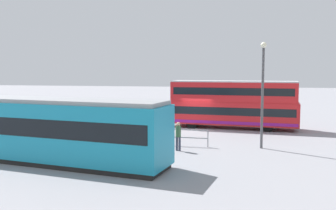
{
  "coord_description": "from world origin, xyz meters",
  "views": [
    {
      "loc": [
        -3.56,
        29.86,
        4.79
      ],
      "look_at": [
        1.42,
        4.66,
        2.4
      ],
      "focal_mm": 39.32,
      "sensor_mm": 36.0,
      "label": 1
    }
  ],
  "objects_px": {
    "pedestrian_crossing": "(178,134)",
    "info_sign": "(64,118)",
    "street_lamp": "(263,86)",
    "pedestrian_near_railing": "(121,122)",
    "double_decker_bus": "(233,104)",
    "tram_yellow": "(33,128)"
  },
  "relations": [
    {
      "from": "pedestrian_crossing",
      "to": "street_lamp",
      "type": "xyz_separation_m",
      "value": [
        -4.94,
        -1.73,
        2.83
      ]
    },
    {
      "from": "double_decker_bus",
      "to": "tram_yellow",
      "type": "height_order",
      "value": "double_decker_bus"
    },
    {
      "from": "double_decker_bus",
      "to": "tram_yellow",
      "type": "relative_size",
      "value": 0.7
    },
    {
      "from": "double_decker_bus",
      "to": "street_lamp",
      "type": "height_order",
      "value": "street_lamp"
    },
    {
      "from": "pedestrian_near_railing",
      "to": "pedestrian_crossing",
      "type": "distance_m",
      "value": 6.39
    },
    {
      "from": "pedestrian_crossing",
      "to": "street_lamp",
      "type": "bearing_deg",
      "value": -160.73
    },
    {
      "from": "double_decker_bus",
      "to": "pedestrian_near_railing",
      "type": "xyz_separation_m",
      "value": [
        7.93,
        5.53,
        -1.0
      ]
    },
    {
      "from": "info_sign",
      "to": "street_lamp",
      "type": "distance_m",
      "value": 13.61
    },
    {
      "from": "tram_yellow",
      "to": "pedestrian_crossing",
      "type": "height_order",
      "value": "tram_yellow"
    },
    {
      "from": "pedestrian_near_railing",
      "to": "tram_yellow",
      "type": "bearing_deg",
      "value": 73.57
    },
    {
      "from": "street_lamp",
      "to": "info_sign",
      "type": "bearing_deg",
      "value": -1.63
    },
    {
      "from": "info_sign",
      "to": "street_lamp",
      "type": "height_order",
      "value": "street_lamp"
    },
    {
      "from": "double_decker_bus",
      "to": "pedestrian_crossing",
      "type": "bearing_deg",
      "value": 72.62
    },
    {
      "from": "double_decker_bus",
      "to": "pedestrian_crossing",
      "type": "xyz_separation_m",
      "value": [
        3.0,
        9.6,
        -1.02
      ]
    },
    {
      "from": "pedestrian_crossing",
      "to": "street_lamp",
      "type": "relative_size",
      "value": 0.27
    },
    {
      "from": "double_decker_bus",
      "to": "pedestrian_near_railing",
      "type": "distance_m",
      "value": 9.72
    },
    {
      "from": "pedestrian_near_railing",
      "to": "pedestrian_crossing",
      "type": "xyz_separation_m",
      "value": [
        -4.92,
        4.07,
        -0.02
      ]
    },
    {
      "from": "pedestrian_crossing",
      "to": "info_sign",
      "type": "relative_size",
      "value": 0.77
    },
    {
      "from": "tram_yellow",
      "to": "pedestrian_near_railing",
      "type": "relative_size",
      "value": 8.72
    },
    {
      "from": "double_decker_bus",
      "to": "pedestrian_near_railing",
      "type": "relative_size",
      "value": 6.07
    },
    {
      "from": "info_sign",
      "to": "pedestrian_near_railing",
      "type": "bearing_deg",
      "value": -151.07
    },
    {
      "from": "double_decker_bus",
      "to": "info_sign",
      "type": "bearing_deg",
      "value": 33.14
    }
  ]
}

